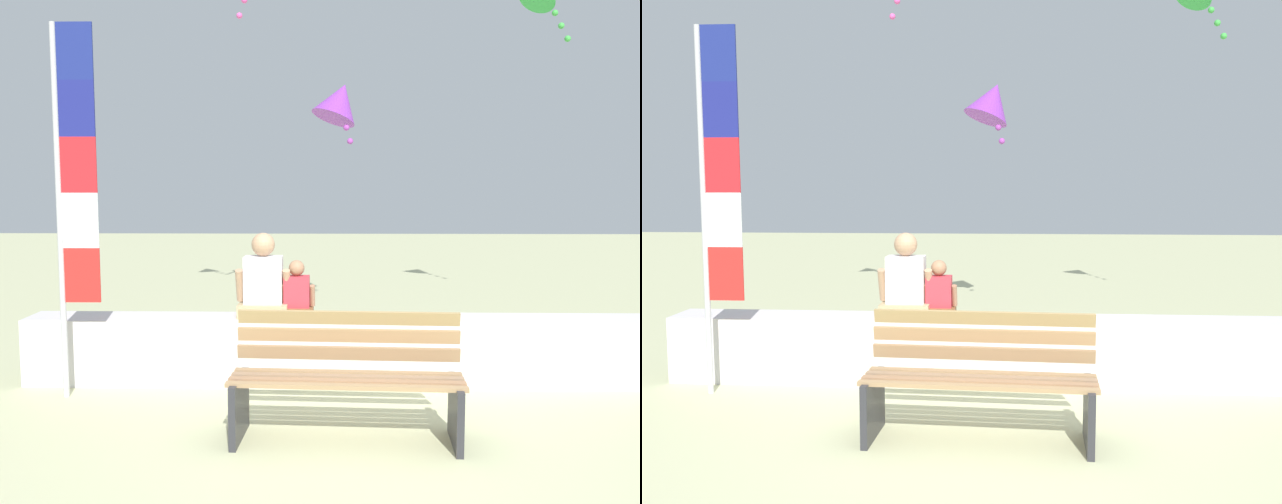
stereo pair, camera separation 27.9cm
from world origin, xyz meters
The scene contains 7 objects.
ground_plane centered at (0.00, 0.00, 0.00)m, with size 40.00×40.00×0.00m, color #BDBF90.
seawall_ledge centered at (0.00, 1.26, 0.31)m, with size 6.12×0.47×0.61m, color silver.
park_bench centered at (-0.15, -0.08, 0.42)m, with size 1.69×0.69×0.88m.
person_adult centered at (-0.89, 1.30, 0.91)m, with size 0.50×0.37×0.77m.
person_child centered at (-0.59, 1.30, 0.82)m, with size 0.34×0.25×0.52m.
flag_banner centered at (-2.45, 0.79, 1.82)m, with size 0.35×0.05×3.15m.
kite_purple centered at (-0.18, 4.24, 2.92)m, with size 0.94×0.88×0.92m.
Camera 1 is at (-0.24, -4.77, 1.82)m, focal length 37.48 mm.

